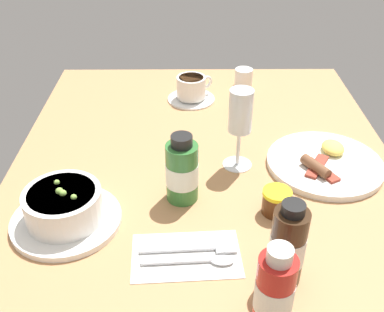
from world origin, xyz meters
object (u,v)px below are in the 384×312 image
Objects in this scene: breakfast_plate at (325,163)px; cutlery_setting at (189,255)px; coffee_cup at (191,89)px; creamer_jug at (244,78)px; porridge_bowl at (64,208)px; sauce_bottle_red at (274,292)px; sauce_bottle_green at (182,171)px; wine_glass at (240,116)px; jam_jar at (276,202)px; sauce_bottle_brown at (287,246)px.

cutlery_setting is at bearing -48.23° from breakfast_plate.
coffee_cup is 2.11× the size of creamer_jug.
cutlery_setting is 68.56cm from creamer_jug.
sauce_bottle_red is (21.61, 34.17, 3.16)cm from porridge_bowl.
cutlery_setting is at bearing 4.64° from sauce_bottle_green.
creamer_jug is 0.34× the size of wine_glass.
jam_jar is at bearing 93.94° from porridge_bowl.
wine_glass is at bearing 17.32° from coffee_cup.
sauce_bottle_red is at bearing 8.74° from coffee_cup.
jam_jar is at bearing -41.05° from breakfast_plate.
jam_jar is at bearing 169.36° from sauce_bottle_red.
cutlery_setting is at bearing -13.35° from creamer_jug.
cutlery_setting is at bearing 69.16° from porridge_bowl.
jam_jar reaches higher than breakfast_plate.
breakfast_plate is at bearing 108.76° from sauce_bottle_green.
porridge_bowl is 1.42× the size of sauce_bottle_green.
jam_jar is (-2.67, 38.73, -0.95)cm from porridge_bowl.
cutlery_setting is 39.34cm from breakfast_plate.
cutlery_setting is at bearing -55.44° from jam_jar.
jam_jar is 16.74cm from sauce_bottle_brown.
sauce_bottle_brown is 0.62× the size of breakfast_plate.
sauce_bottle_green is at bearing -71.24° from breakfast_plate.
sauce_bottle_green is at bearing -104.65° from jam_jar.
wine_glass is (-26.90, 10.52, 11.84)cm from cutlery_setting.
sauce_bottle_brown reaches higher than creamer_jug.
creamer_jug is (-66.67, 15.82, 2.38)cm from cutlery_setting.
sauce_bottle_green is 0.95× the size of sauce_bottle_red.
sauce_bottle_red is at bearing 24.24° from sauce_bottle_green.
wine_glass reaches higher than sauce_bottle_green.
wine_glass reaches higher than sauce_bottle_brown.
cutlery_setting is 16.97cm from sauce_bottle_green.
sauce_bottle_green reaches higher than breakfast_plate.
coffee_cup is at bearing -60.38° from creamer_jug.
sauce_bottle_red is at bearing 1.72° from wine_glass.
cutlery_setting is 3.48× the size of jam_jar.
porridge_bowl is at bearing -122.31° from sauce_bottle_red.
sauce_bottle_brown is 8.84cm from sauce_bottle_red.
sauce_bottle_brown is at bearing 72.03° from cutlery_setting.
creamer_jug is at bearing 172.41° from wine_glass.
sauce_bottle_green reaches higher than coffee_cup.
porridge_bowl is 38.70cm from wine_glass.
porridge_bowl reaches higher than breakfast_plate.
jam_jar is 18.54cm from sauce_bottle_green.
sauce_bottle_green is at bearing -155.76° from sauce_bottle_red.
breakfast_plate is at bearing 108.83° from porridge_bowl.
porridge_bowl is 54.75cm from coffee_cup.
coffee_cup is at bearing 179.23° from cutlery_setting.
sauce_bottle_red is 43.43cm from breakfast_plate.
jam_jar is 0.22× the size of breakfast_plate.
cutlery_setting is 58.19cm from coffee_cup.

